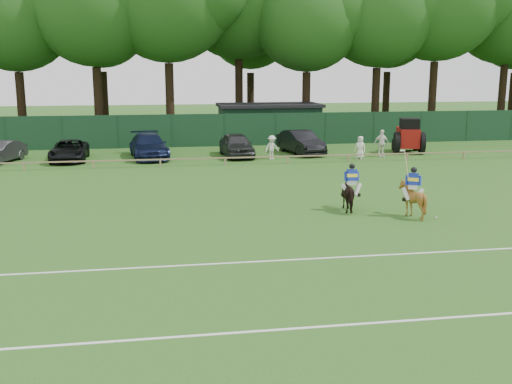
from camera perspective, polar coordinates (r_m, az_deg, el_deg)
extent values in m
plane|color=#1E4C14|center=(19.93, -0.03, -5.74)|extent=(160.00, 160.00, 0.00)
imported|color=black|center=(25.73, 9.05, -0.20)|extent=(0.90, 1.75, 1.43)
imported|color=brown|center=(25.18, 14.66, -0.67)|extent=(1.64, 1.71, 1.47)
imported|color=#2B2B2D|center=(41.66, -23.14, 3.53)|extent=(2.67, 4.38, 1.36)
imported|color=black|center=(40.86, -17.37, 3.79)|extent=(2.35, 4.88, 1.34)
imported|color=#121A3A|center=(40.85, -10.17, 4.33)|extent=(2.94, 5.80, 1.61)
imported|color=#2C2D2F|center=(40.86, -1.87, 4.51)|extent=(2.16, 4.82, 1.61)
imported|color=black|center=(42.38, 4.29, 4.76)|extent=(2.71, 5.18, 1.62)
imported|color=silver|center=(39.67, 1.51, 4.27)|extent=(1.16, 0.92, 1.58)
imported|color=white|center=(41.56, 11.85, 4.56)|extent=(1.13, 0.57, 1.86)
imported|color=white|center=(40.45, 9.89, 4.20)|extent=(0.89, 0.83, 1.52)
cube|color=silver|center=(25.63, 9.09, 0.91)|extent=(0.38, 0.29, 0.18)
cube|color=#172DAC|center=(25.57, 9.11, 1.62)|extent=(0.42, 0.33, 0.51)
cube|color=yellow|center=(25.58, 9.11, 1.57)|extent=(0.45, 0.32, 0.18)
sphere|color=black|center=(25.51, 9.14, 2.43)|extent=(0.25, 0.25, 0.25)
cylinder|color=silver|center=(25.71, 9.65, 0.24)|extent=(0.42, 0.33, 0.59)
cylinder|color=silver|center=(25.58, 8.53, 0.22)|extent=(0.42, 0.36, 0.59)
cube|color=silver|center=(25.08, 14.72, 0.49)|extent=(0.44, 0.39, 0.18)
cube|color=#172DAC|center=(25.02, 14.76, 1.21)|extent=(0.49, 0.45, 0.51)
cube|color=yellow|center=(25.02, 14.76, 1.16)|extent=(0.51, 0.45, 0.18)
sphere|color=black|center=(24.96, 14.80, 2.04)|extent=(0.25, 0.25, 0.25)
cylinder|color=silver|center=(25.08, 15.27, -0.24)|extent=(0.48, 0.27, 0.59)
cylinder|color=silver|center=(25.10, 14.09, -0.17)|extent=(0.37, 0.46, 0.59)
cylinder|color=tan|center=(24.99, 14.14, 2.51)|extent=(0.06, 0.64, 1.17)
sphere|color=silver|center=(25.26, 16.79, -2.36)|extent=(0.09, 0.09, 0.09)
cube|color=silver|center=(14.43, 3.90, -12.84)|extent=(60.00, 0.10, 0.01)
cube|color=silver|center=(18.99, 0.46, -6.63)|extent=(60.00, 0.10, 0.01)
cube|color=#997F5B|center=(37.30, -4.48, 3.22)|extent=(62.00, 0.08, 0.08)
cube|color=#14351E|center=(46.10, -5.46, 5.86)|extent=(92.00, 0.04, 2.50)
cube|color=#14331E|center=(49.80, 1.25, 6.52)|extent=(8.00, 4.00, 2.80)
cube|color=black|center=(49.68, 1.25, 8.27)|extent=(8.40, 4.40, 0.24)
cube|color=maroon|center=(44.19, 14.26, 5.06)|extent=(1.89, 2.71, 1.33)
cube|color=black|center=(43.70, 14.40, 6.20)|extent=(1.52, 1.59, 0.92)
cylinder|color=black|center=(43.39, 13.25, 4.58)|extent=(0.67, 1.57, 1.54)
cylinder|color=black|center=(43.68, 15.52, 4.51)|extent=(0.67, 1.57, 1.54)
cylinder|color=black|center=(45.16, 13.04, 4.41)|extent=(0.50, 0.87, 0.82)
cylinder|color=black|center=(45.41, 14.97, 4.35)|extent=(0.50, 0.87, 0.82)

